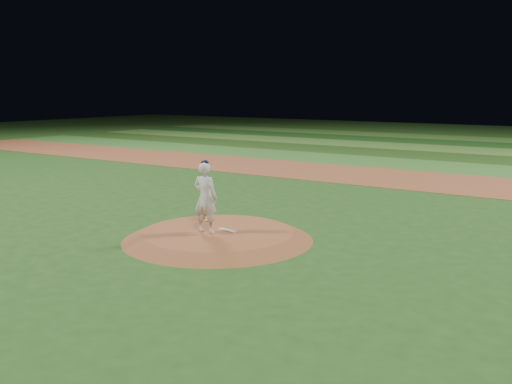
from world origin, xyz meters
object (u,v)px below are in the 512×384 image
Objects in this scene: pitchers_mound at (218,235)px; pitching_rubber at (227,230)px; rosin_bag at (207,220)px; pitcher_on_mound at (205,197)px.

pitchers_mound is 0.31m from pitching_rubber.
rosin_bag is 0.06× the size of pitcher_on_mound.
pitching_rubber is 0.30× the size of pitcher_on_mound.
rosin_bag is at bearing 142.32° from pitchers_mound.
pitching_rubber is 1.35m from rosin_bag.
pitcher_on_mound is at bearing -53.08° from rosin_bag.
pitchers_mound is 8.81× the size of pitching_rubber.
pitching_rubber is at bearing -25.94° from rosin_bag.
pitching_rubber is at bearing 43.81° from pitchers_mound.
rosin_bag is (-1.01, 0.78, 0.16)m from pitchers_mound.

